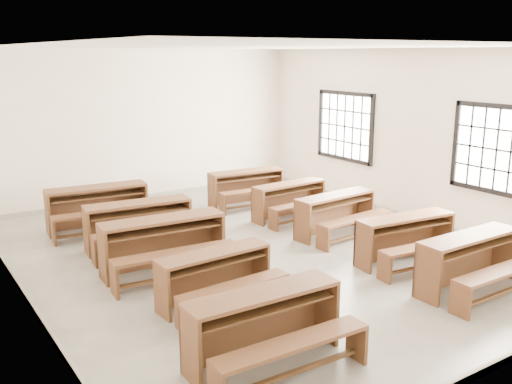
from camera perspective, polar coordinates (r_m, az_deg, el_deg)
room at (r=8.74m, az=0.50°, el=7.38°), size 8.50×8.50×3.20m
desk_set_0 at (r=5.95m, az=1.00°, el=-12.91°), size 1.71×0.91×0.76m
desk_set_1 at (r=7.28m, az=-4.01°, el=-8.19°), size 1.55×0.86×0.68m
desk_set_2 at (r=8.34m, az=-9.15°, el=-4.90°), size 1.86×1.07×0.81m
desk_set_3 at (r=9.44m, az=-11.59°, el=-2.94°), size 1.79×1.07×0.77m
desk_set_4 at (r=10.60m, az=-15.52°, el=-1.26°), size 1.84×1.08×0.79m
desk_set_5 at (r=8.19m, az=20.75°, el=-6.24°), size 1.68×0.88×0.75m
desk_set_6 at (r=8.92m, az=14.89°, el=-4.28°), size 1.69×1.01×0.72m
desk_set_7 at (r=10.04m, az=8.12°, el=-1.95°), size 1.67×0.96×0.72m
desk_set_8 at (r=10.96m, az=3.46°, el=-0.61°), size 1.57×0.87×0.69m
desk_set_9 at (r=11.94m, az=-0.89°, el=0.71°), size 1.67×0.97×0.72m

